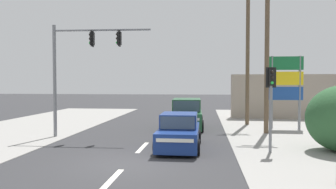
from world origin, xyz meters
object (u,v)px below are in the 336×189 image
utility_pole_background_right (248,47)px  shopping_plaza_sign (286,82)px  utility_pole_midground_right (267,48)px  pedestal_signal_right_kerb (271,95)px  sedan_receding_far (179,132)px  traffic_signal_mast (78,60)px  suv_oncoming_mid (187,115)px

utility_pole_background_right → shopping_plaza_sign: (2.14, -1.82, -2.40)m
utility_pole_midground_right → utility_pole_background_right: 3.97m
utility_pole_background_right → pedestal_signal_right_kerb: utility_pole_background_right is taller
sedan_receding_far → traffic_signal_mast: bearing=157.1°
utility_pole_background_right → suv_oncoming_mid: (-4.07, -2.35, -4.50)m
suv_oncoming_mid → sedan_receding_far: size_ratio=1.08×
traffic_signal_mast → utility_pole_background_right: bearing=33.0°
traffic_signal_mast → shopping_plaza_sign: bearing=20.7°
shopping_plaza_sign → suv_oncoming_mid: bearing=-175.1°
utility_pole_midground_right → suv_oncoming_mid: (-4.64, 1.55, -4.00)m
suv_oncoming_mid → sedan_receding_far: bearing=-90.1°
pedestal_signal_right_kerb → shopping_plaza_sign: 7.75m
utility_pole_midground_right → shopping_plaza_sign: bearing=53.1°
pedestal_signal_right_kerb → shopping_plaza_sign: size_ratio=0.77×
pedestal_signal_right_kerb → sedan_receding_far: (-3.85, 0.54, -1.71)m
traffic_signal_mast → suv_oncoming_mid: bearing=35.1°
utility_pole_midground_right → sedan_receding_far: size_ratio=2.19×
traffic_signal_mast → shopping_plaza_sign: (11.80, 4.46, -1.16)m
utility_pole_midground_right → utility_pole_background_right: size_ratio=0.90×
utility_pole_background_right → pedestal_signal_right_kerb: 9.65m
utility_pole_background_right → sedan_receding_far: utility_pole_background_right is taller
shopping_plaza_sign → sedan_receding_far: bearing=-132.3°
pedestal_signal_right_kerb → traffic_signal_mast: bearing=162.9°
utility_pole_midground_right → traffic_signal_mast: size_ratio=1.55×
pedestal_signal_right_kerb → shopping_plaza_sign: (2.36, 7.36, 0.57)m
pedestal_signal_right_kerb → sedan_receding_far: pedestal_signal_right_kerb is taller
pedestal_signal_right_kerb → utility_pole_background_right: bearing=88.6°
utility_pole_midground_right → shopping_plaza_sign: utility_pole_midground_right is taller
sedan_receding_far → suv_oncoming_mid: bearing=89.9°
traffic_signal_mast → suv_oncoming_mid: traffic_signal_mast is taller
utility_pole_background_right → pedestal_signal_right_kerb: bearing=-91.4°
pedestal_signal_right_kerb → sedan_receding_far: 4.25m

